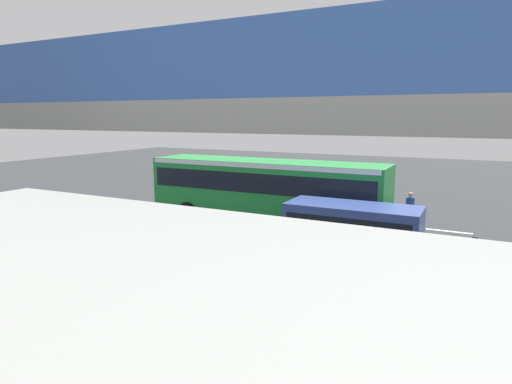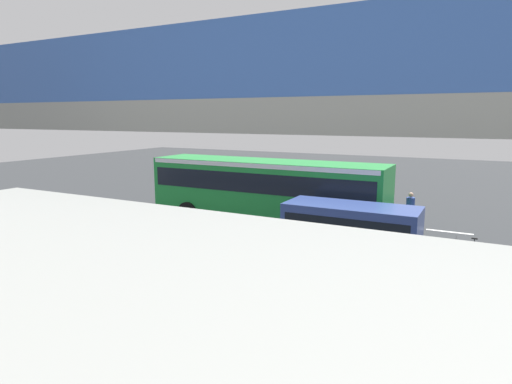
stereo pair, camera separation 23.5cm
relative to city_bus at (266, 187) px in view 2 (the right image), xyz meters
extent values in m
plane|color=#2D3033|center=(-0.02, -0.44, -1.88)|extent=(80.00, 80.00, 0.00)
cube|color=#1E8C38|center=(-0.01, 0.00, -0.17)|extent=(11.50, 2.55, 2.86)
cube|color=black|center=(-0.01, 0.00, 0.35)|extent=(11.04, 2.59, 0.90)
cube|color=white|center=(-0.01, 0.00, 1.15)|extent=(11.27, 2.58, 0.20)
cube|color=black|center=(5.76, 0.00, 0.18)|extent=(0.04, 2.24, 1.20)
cylinder|color=black|center=(3.67, 1.27, -1.36)|extent=(1.04, 0.30, 1.04)
cylinder|color=black|center=(3.67, -1.27, -1.36)|extent=(1.04, 0.30, 1.04)
cylinder|color=black|center=(-3.69, 1.27, -1.36)|extent=(1.04, 0.30, 1.04)
cylinder|color=black|center=(-3.69, -1.27, -1.36)|extent=(1.04, 0.30, 1.04)
cube|color=#33478C|center=(-5.04, 3.13, -0.77)|extent=(4.80, 1.95, 1.86)
cube|color=black|center=(-5.04, 3.13, -0.41)|extent=(4.42, 1.98, 0.56)
cylinder|color=black|center=(-3.45, 4.10, -1.54)|extent=(0.68, 0.22, 0.68)
cylinder|color=black|center=(-3.45, 2.15, -1.54)|extent=(0.68, 0.22, 0.68)
cylinder|color=black|center=(-6.62, 4.10, -1.54)|extent=(0.68, 0.22, 0.68)
cylinder|color=black|center=(-6.62, 2.15, -1.54)|extent=(0.68, 0.22, 0.68)
torus|color=black|center=(-7.60, 5.39, -1.52)|extent=(0.72, 0.06, 0.72)
torus|color=black|center=(-8.65, 5.39, -1.52)|extent=(0.72, 0.06, 0.72)
cube|color=orange|center=(-8.13, 5.39, -1.34)|extent=(0.89, 0.04, 0.04)
cylinder|color=orange|center=(-8.31, 5.39, -1.14)|extent=(0.03, 0.03, 0.40)
cube|color=black|center=(-8.31, 5.39, -0.94)|extent=(0.20, 0.08, 0.04)
cylinder|color=orange|center=(-7.73, 5.39, -0.97)|extent=(0.02, 0.44, 0.02)
torus|color=black|center=(-8.37, 1.60, -1.52)|extent=(0.72, 0.06, 0.72)
torus|color=black|center=(-9.42, 1.60, -1.52)|extent=(0.72, 0.06, 0.72)
cube|color=black|center=(-8.90, 1.60, -1.34)|extent=(0.89, 0.04, 0.04)
cylinder|color=black|center=(-9.08, 1.60, -1.14)|extent=(0.03, 0.03, 0.40)
cube|color=black|center=(-9.08, 1.60, -0.94)|extent=(0.20, 0.08, 0.04)
cylinder|color=black|center=(-8.50, 1.60, -0.97)|extent=(0.02, 0.44, 0.02)
cylinder|color=#2D2D38|center=(-6.33, -2.21, -1.46)|extent=(0.32, 0.32, 0.85)
cylinder|color=navy|center=(-6.33, -2.21, -0.68)|extent=(0.38, 0.38, 0.70)
sphere|color=tan|center=(-6.33, -2.21, -0.20)|extent=(0.22, 0.22, 0.22)
cylinder|color=slate|center=(0.38, -4.14, -0.48)|extent=(0.08, 0.08, 2.80)
cube|color=red|center=(0.38, -4.14, 0.62)|extent=(0.04, 0.60, 0.60)
cube|color=silver|center=(-8.02, -2.80, -1.88)|extent=(2.00, 0.20, 0.01)
cube|color=silver|center=(-4.02, -2.80, -1.88)|extent=(2.00, 0.20, 0.01)
cube|color=silver|center=(-0.02, -2.80, -1.88)|extent=(2.00, 0.20, 0.01)
cube|color=silver|center=(3.98, -2.80, -1.88)|extent=(2.00, 0.20, 0.01)
cube|color=silver|center=(7.98, -2.80, -1.88)|extent=(2.00, 0.20, 0.01)
cube|color=gray|center=(-0.02, 11.70, 3.34)|extent=(29.35, 2.60, 0.50)
cube|color=#3359A5|center=(-0.02, 10.45, 4.14)|extent=(29.35, 0.08, 1.10)
camera|label=1|loc=(-8.94, 18.55, 3.33)|focal=30.59mm
camera|label=2|loc=(-9.14, 18.44, 3.33)|focal=30.59mm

